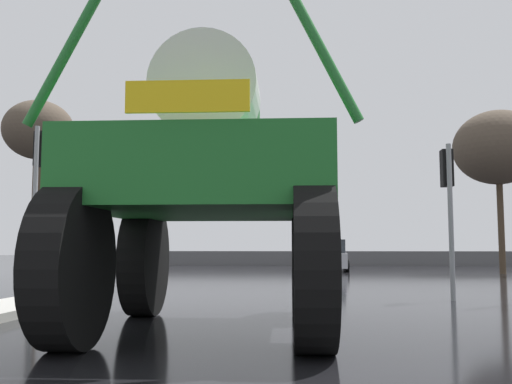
% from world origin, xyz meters
% --- Properties ---
extents(ground_plane, '(120.00, 120.00, 0.00)m').
position_xyz_m(ground_plane, '(0.00, 18.00, 0.00)').
color(ground_plane, black).
extents(oversize_sprayer, '(3.91, 5.34, 4.31)m').
position_xyz_m(oversize_sprayer, '(-0.19, 7.24, 1.95)').
color(oversize_sprayer, black).
rests_on(oversize_sprayer, ground).
extents(sedan_ahead, '(1.98, 4.15, 1.52)m').
position_xyz_m(sedan_ahead, '(2.19, 27.56, 0.71)').
color(sedan_ahead, '#B7B7BF').
rests_on(sedan_ahead, ground).
extents(traffic_signal_near_left, '(0.24, 0.54, 4.05)m').
position_xyz_m(traffic_signal_near_left, '(-5.24, 12.27, 2.95)').
color(traffic_signal_near_left, gray).
rests_on(traffic_signal_near_left, ground).
extents(traffic_signal_near_right, '(0.24, 0.54, 3.46)m').
position_xyz_m(traffic_signal_near_right, '(4.33, 12.28, 2.52)').
color(traffic_signal_near_right, gray).
rests_on(traffic_signal_near_right, ground).
extents(bare_tree_left, '(2.67, 2.67, 6.79)m').
position_xyz_m(bare_tree_left, '(-9.12, 20.03, 5.56)').
color(bare_tree_left, '#473828').
rests_on(bare_tree_left, ground).
extents(bare_tree_right, '(3.85, 3.85, 7.17)m').
position_xyz_m(bare_tree_right, '(9.57, 24.93, 5.52)').
color(bare_tree_right, '#473828').
rests_on(bare_tree_right, ground).
extents(roadside_barrier, '(30.56, 0.24, 0.90)m').
position_xyz_m(roadside_barrier, '(0.00, 35.31, 0.45)').
color(roadside_barrier, '#59595B').
rests_on(roadside_barrier, ground).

